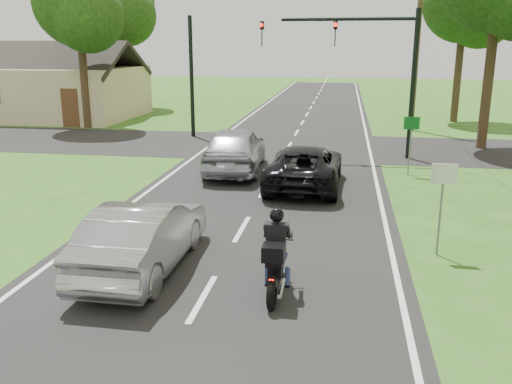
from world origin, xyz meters
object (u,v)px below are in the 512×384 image
(dark_suv, at_px, (305,166))
(sign_white, at_px, (443,187))
(motorcycle_rider, at_px, (276,261))
(silver_suv, at_px, (235,149))
(sign_green, at_px, (411,131))
(utility_pole_far, at_px, (418,35))
(traffic_signal, at_px, (368,57))
(silver_sedan, at_px, (143,236))

(dark_suv, xyz_separation_m, sign_white, (3.42, -5.65, 0.89))
(motorcycle_rider, relative_size, silver_suv, 0.40)
(sign_white, xyz_separation_m, sign_green, (0.20, 8.00, 0.00))
(motorcycle_rider, distance_m, utility_pole_far, 22.53)
(sign_green, bearing_deg, utility_pole_far, 83.27)
(motorcycle_rider, xyz_separation_m, utility_pole_far, (4.87, 21.56, 4.41))
(dark_suv, xyz_separation_m, silver_suv, (-2.75, 1.84, 0.16))
(utility_pole_far, bearing_deg, sign_green, -96.73)
(motorcycle_rider, bearing_deg, silver_suv, 104.88)
(traffic_signal, relative_size, sign_green, 3.00)
(dark_suv, height_order, silver_suv, silver_suv)
(silver_suv, distance_m, sign_green, 6.44)
(silver_sedan, relative_size, sign_green, 2.09)
(silver_sedan, height_order, silver_suv, silver_suv)
(motorcycle_rider, xyz_separation_m, silver_sedan, (-2.90, 0.74, 0.07))
(sign_white, bearing_deg, traffic_signal, 97.05)
(traffic_signal, bearing_deg, silver_sedan, -110.97)
(silver_sedan, bearing_deg, sign_green, -123.12)
(dark_suv, distance_m, silver_sedan, 7.98)
(utility_pole_far, bearing_deg, traffic_signal, -109.68)
(traffic_signal, bearing_deg, motorcycle_rider, -98.42)
(utility_pole_far, height_order, sign_green, utility_pole_far)
(dark_suv, relative_size, sign_green, 2.36)
(motorcycle_rider, relative_size, sign_white, 0.94)
(silver_sedan, bearing_deg, silver_suv, -90.26)
(silver_suv, xyz_separation_m, sign_green, (6.38, 0.50, 0.73))
(sign_white, bearing_deg, silver_sedan, -164.01)
(silver_sedan, distance_m, sign_white, 6.58)
(traffic_signal, bearing_deg, sign_white, -82.95)
(dark_suv, relative_size, sign_white, 2.36)
(utility_pole_far, bearing_deg, dark_suv, -110.22)
(utility_pole_far, distance_m, sign_green, 11.63)
(traffic_signal, relative_size, sign_white, 3.00)
(dark_suv, xyz_separation_m, traffic_signal, (2.06, 5.36, 3.43))
(silver_sedan, relative_size, traffic_signal, 0.70)
(sign_white, relative_size, sign_green, 1.00)
(silver_suv, xyz_separation_m, traffic_signal, (4.81, 3.52, 3.27))
(traffic_signal, bearing_deg, silver_suv, -143.82)
(traffic_signal, bearing_deg, dark_suv, -111.03)
(silver_suv, bearing_deg, silver_sedan, 85.54)
(dark_suv, bearing_deg, sign_white, 122.35)
(traffic_signal, bearing_deg, sign_green, -62.62)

